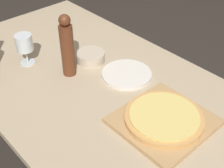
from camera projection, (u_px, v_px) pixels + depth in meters
The scene contains 7 objects.
dining_table at pixel (108, 107), 1.33m from camera, with size 0.86×1.78×0.75m.
cutting_board at pixel (163, 121), 1.13m from camera, with size 0.32×0.31×0.02m.
pizza at pixel (164, 117), 1.12m from camera, with size 0.29×0.29×0.02m.
pepper_mill at pixel (67, 47), 1.30m from camera, with size 0.06×0.06×0.28m.
wine_glass at pixel (24, 44), 1.39m from camera, with size 0.08×0.08×0.14m.
small_bowl at pixel (91, 57), 1.45m from camera, with size 0.13×0.13×0.05m.
dinner_plate at pixel (127, 74), 1.37m from camera, with size 0.22×0.22×0.01m.
Camera 1 is at (-0.65, -0.75, 1.56)m, focal length 50.00 mm.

